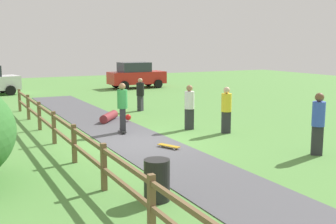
# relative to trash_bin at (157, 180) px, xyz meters

# --- Properties ---
(ground_plane) EXTENTS (60.00, 60.00, 0.00)m
(ground_plane) POSITION_rel_trash_bin_xyz_m (1.80, 4.98, -0.45)
(ground_plane) COLOR #568E42
(asphalt_path) EXTENTS (2.40, 28.00, 0.02)m
(asphalt_path) POSITION_rel_trash_bin_xyz_m (1.80, 4.98, -0.44)
(asphalt_path) COLOR #515156
(asphalt_path) RESTS_ON ground_plane
(wooden_fence) EXTENTS (0.12, 18.12, 1.10)m
(wooden_fence) POSITION_rel_trash_bin_xyz_m (-0.80, 4.98, 0.22)
(wooden_fence) COLOR brown
(wooden_fence) RESTS_ON ground_plane
(trash_bin) EXTENTS (0.56, 0.56, 0.90)m
(trash_bin) POSITION_rel_trash_bin_xyz_m (0.00, 0.00, 0.00)
(trash_bin) COLOR black
(trash_bin) RESTS_ON ground_plane
(skater_riding) EXTENTS (0.47, 0.82, 1.86)m
(skater_riding) POSITION_rel_trash_bin_xyz_m (1.86, 6.84, 0.61)
(skater_riding) COLOR black
(skater_riding) RESTS_ON asphalt_path
(skater_fallen) EXTENTS (1.40, 1.38, 0.36)m
(skater_fallen) POSITION_rel_trash_bin_xyz_m (2.27, 9.34, -0.25)
(skater_fallen) COLOR maroon
(skater_fallen) RESTS_ON asphalt_path
(skateboard_loose) EXTENTS (0.51, 0.81, 0.08)m
(skateboard_loose) POSITION_rel_trash_bin_xyz_m (2.30, 3.92, -0.36)
(skateboard_loose) COLOR #BF8C19
(skateboard_loose) RESTS_ON asphalt_path
(bystander_yellow) EXTENTS (0.49, 0.49, 1.74)m
(bystander_yellow) POSITION_rel_trash_bin_xyz_m (5.29, 5.06, 0.51)
(bystander_yellow) COLOR #2D2D33
(bystander_yellow) RESTS_ON ground_plane
(bystander_black) EXTENTS (0.54, 0.54, 1.63)m
(bystander_black) POSITION_rel_trash_bin_xyz_m (4.55, 11.38, 0.44)
(bystander_black) COLOR #2D2D33
(bystander_black) RESTS_ON ground_plane
(bystander_blue) EXTENTS (0.53, 0.53, 1.89)m
(bystander_blue) POSITION_rel_trash_bin_xyz_m (5.90, 1.19, 0.60)
(bystander_blue) COLOR #2D2D33
(bystander_blue) RESTS_ON ground_plane
(bystander_white) EXTENTS (0.44, 0.44, 1.74)m
(bystander_white) POSITION_rel_trash_bin_xyz_m (4.42, 6.29, 0.51)
(bystander_white) COLOR #2D2D33
(bystander_white) RESTS_ON ground_plane
(parked_car_red) EXTENTS (4.22, 2.03, 1.92)m
(parked_car_red) POSITION_rel_trash_bin_xyz_m (8.67, 21.65, 0.51)
(parked_car_red) COLOR red
(parked_car_red) RESTS_ON ground_plane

